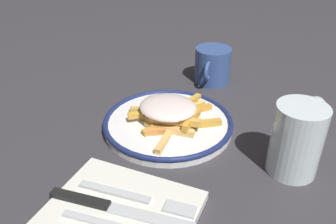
# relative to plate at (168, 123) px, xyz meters

# --- Properties ---
(ground_plane) EXTENTS (2.60, 2.60, 0.00)m
(ground_plane) POSITION_rel_plate_xyz_m (0.00, 0.00, -0.01)
(ground_plane) COLOR #353238
(plate) EXTENTS (0.25, 0.25, 0.02)m
(plate) POSITION_rel_plate_xyz_m (0.00, 0.00, 0.00)
(plate) COLOR white
(plate) RESTS_ON ground_plane
(fries_heap) EXTENTS (0.20, 0.18, 0.04)m
(fries_heap) POSITION_rel_plate_xyz_m (-0.00, 0.01, 0.03)
(fries_heap) COLOR gold
(fries_heap) RESTS_ON plate
(napkin) EXTENTS (0.18, 0.21, 0.01)m
(napkin) POSITION_rel_plate_xyz_m (0.23, 0.02, -0.00)
(napkin) COLOR silver
(napkin) RESTS_ON ground_plane
(fork) EXTENTS (0.02, 0.18, 0.01)m
(fork) POSITION_rel_plate_xyz_m (0.21, 0.03, 0.00)
(fork) COLOR silver
(fork) RESTS_ON napkin
(knife) EXTENTS (0.03, 0.21, 0.01)m
(knife) POSITION_rel_plate_xyz_m (0.24, -0.00, 0.01)
(knife) COLOR black
(knife) RESTS_ON napkin
(water_glass) EXTENTS (0.08, 0.08, 0.12)m
(water_glass) POSITION_rel_plate_xyz_m (0.05, 0.23, 0.05)
(water_glass) COLOR silver
(water_glass) RESTS_ON ground_plane
(coffee_mug) EXTENTS (0.11, 0.08, 0.08)m
(coffee_mug) POSITION_rel_plate_xyz_m (-0.23, 0.03, 0.03)
(coffee_mug) COLOR #365291
(coffee_mug) RESTS_ON ground_plane
(salt_shaker) EXTENTS (0.04, 0.04, 0.08)m
(salt_shaker) POSITION_rel_plate_xyz_m (-0.07, 0.26, 0.03)
(salt_shaker) COLOR silver
(salt_shaker) RESTS_ON ground_plane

